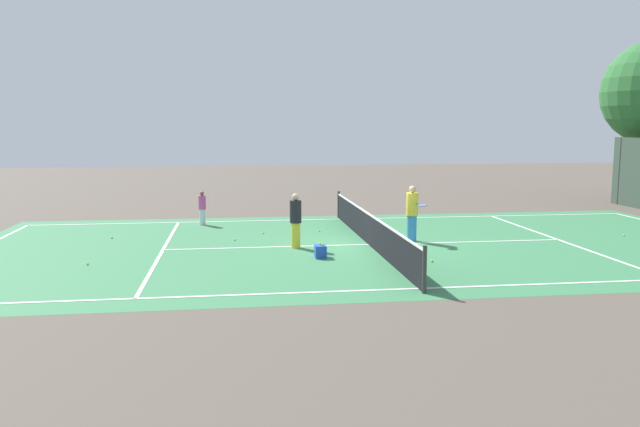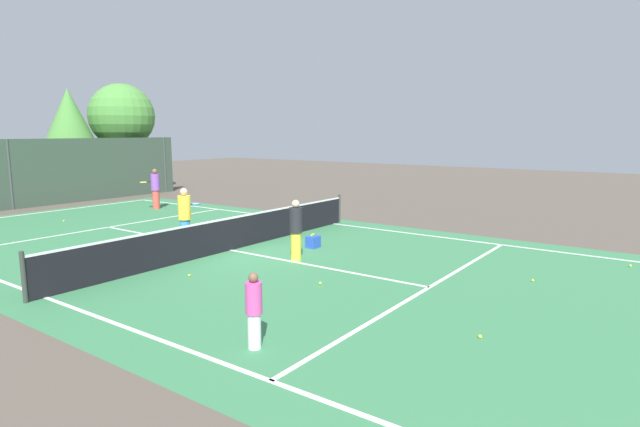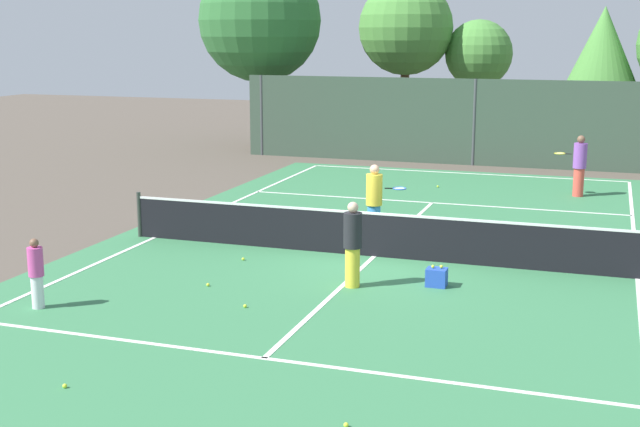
{
  "view_description": "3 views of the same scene",
  "coord_description": "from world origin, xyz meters",
  "px_view_note": "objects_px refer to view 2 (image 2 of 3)",
  "views": [
    {
      "loc": [
        19.33,
        -4.2,
        3.77
      ],
      "look_at": [
        -1.32,
        -1.39,
        0.85
      ],
      "focal_mm": 35.43,
      "sensor_mm": 36.0,
      "label": 1
    },
    {
      "loc": [
        -10.66,
        -10.97,
        3.53
      ],
      "look_at": [
        1.2,
        -2.45,
        1.19
      ],
      "focal_mm": 28.82,
      "sensor_mm": 36.0,
      "label": 2
    },
    {
      "loc": [
        4.75,
        -17.74,
        4.88
      ],
      "look_at": [
        -0.63,
        -1.91,
        1.32
      ],
      "focal_mm": 47.98,
      "sensor_mm": 36.0,
      "label": 3
    }
  ],
  "objects_px": {
    "tennis_ball_0": "(320,283)",
    "tennis_ball_5": "(480,337)",
    "player_1": "(155,188)",
    "tennis_ball_8": "(263,231)",
    "player_0": "(185,217)",
    "player_3": "(296,230)",
    "tennis_ball_2": "(137,263)",
    "tennis_ball_4": "(253,289)",
    "tennis_ball_7": "(533,280)",
    "tennis_ball_1": "(189,275)",
    "player_2": "(254,310)",
    "ball_crate": "(313,242)",
    "tennis_ball_3": "(64,221)",
    "tennis_ball_6": "(630,266)"
  },
  "relations": [
    {
      "from": "player_1",
      "to": "tennis_ball_4",
      "type": "bearing_deg",
      "value": -118.08
    },
    {
      "from": "tennis_ball_5",
      "to": "tennis_ball_6",
      "type": "distance_m",
      "value": 7.2
    },
    {
      "from": "player_2",
      "to": "ball_crate",
      "type": "xyz_separation_m",
      "value": [
        6.54,
        3.64,
        -0.48
      ]
    },
    {
      "from": "player_3",
      "to": "player_2",
      "type": "bearing_deg",
      "value": -148.31
    },
    {
      "from": "player_1",
      "to": "tennis_ball_5",
      "type": "relative_size",
      "value": 28.04
    },
    {
      "from": "tennis_ball_2",
      "to": "tennis_ball_1",
      "type": "bearing_deg",
      "value": -90.25
    },
    {
      "from": "tennis_ball_4",
      "to": "player_3",
      "type": "bearing_deg",
      "value": 18.25
    },
    {
      "from": "player_2",
      "to": "player_1",
      "type": "bearing_deg",
      "value": 58.5
    },
    {
      "from": "player_0",
      "to": "ball_crate",
      "type": "height_order",
      "value": "player_0"
    },
    {
      "from": "player_2",
      "to": "player_3",
      "type": "bearing_deg",
      "value": 31.69
    },
    {
      "from": "tennis_ball_3",
      "to": "tennis_ball_4",
      "type": "xyz_separation_m",
      "value": [
        -2.16,
        -12.21,
        0.0
      ]
    },
    {
      "from": "tennis_ball_4",
      "to": "tennis_ball_8",
      "type": "height_order",
      "value": "same"
    },
    {
      "from": "tennis_ball_4",
      "to": "tennis_ball_8",
      "type": "bearing_deg",
      "value": 40.18
    },
    {
      "from": "player_0",
      "to": "tennis_ball_6",
      "type": "height_order",
      "value": "player_0"
    },
    {
      "from": "tennis_ball_4",
      "to": "tennis_ball_7",
      "type": "relative_size",
      "value": 1.0
    },
    {
      "from": "ball_crate",
      "to": "tennis_ball_3",
      "type": "distance_m",
      "value": 10.96
    },
    {
      "from": "player_1",
      "to": "player_2",
      "type": "relative_size",
      "value": 1.44
    },
    {
      "from": "tennis_ball_6",
      "to": "player_3",
      "type": "bearing_deg",
      "value": 121.16
    },
    {
      "from": "player_1",
      "to": "tennis_ball_7",
      "type": "distance_m",
      "value": 17.22
    },
    {
      "from": "player_2",
      "to": "tennis_ball_0",
      "type": "xyz_separation_m",
      "value": [
        3.53,
        1.2,
        -0.63
      ]
    },
    {
      "from": "player_2",
      "to": "tennis_ball_4",
      "type": "distance_m",
      "value": 3.24
    },
    {
      "from": "ball_crate",
      "to": "tennis_ball_0",
      "type": "height_order",
      "value": "ball_crate"
    },
    {
      "from": "tennis_ball_0",
      "to": "tennis_ball_5",
      "type": "height_order",
      "value": "same"
    },
    {
      "from": "tennis_ball_7",
      "to": "tennis_ball_4",
      "type": "bearing_deg",
      "value": 131.24
    },
    {
      "from": "player_3",
      "to": "tennis_ball_5",
      "type": "height_order",
      "value": "player_3"
    },
    {
      "from": "tennis_ball_3",
      "to": "tennis_ball_6",
      "type": "xyz_separation_m",
      "value": [
        5.12,
        -18.92,
        0.0
      ]
    },
    {
      "from": "player_0",
      "to": "tennis_ball_6",
      "type": "bearing_deg",
      "value": -65.58
    },
    {
      "from": "tennis_ball_1",
      "to": "tennis_ball_5",
      "type": "height_order",
      "value": "same"
    },
    {
      "from": "player_1",
      "to": "tennis_ball_8",
      "type": "relative_size",
      "value": 28.04
    },
    {
      "from": "player_2",
      "to": "tennis_ball_4",
      "type": "bearing_deg",
      "value": 43.61
    },
    {
      "from": "player_0",
      "to": "tennis_ball_2",
      "type": "bearing_deg",
      "value": -163.88
    },
    {
      "from": "player_0",
      "to": "tennis_ball_8",
      "type": "distance_m",
      "value": 3.33
    },
    {
      "from": "tennis_ball_7",
      "to": "tennis_ball_6",
      "type": "bearing_deg",
      "value": -30.9
    },
    {
      "from": "player_1",
      "to": "tennis_ball_8",
      "type": "xyz_separation_m",
      "value": [
        -1.2,
        -7.66,
        -0.92
      ]
    },
    {
      "from": "tennis_ball_7",
      "to": "ball_crate",
      "type": "bearing_deg",
      "value": 91.03
    },
    {
      "from": "tennis_ball_1",
      "to": "tennis_ball_6",
      "type": "relative_size",
      "value": 1.0
    },
    {
      "from": "player_0",
      "to": "tennis_ball_8",
      "type": "height_order",
      "value": "player_0"
    },
    {
      "from": "tennis_ball_8",
      "to": "tennis_ball_6",
      "type": "bearing_deg",
      "value": -79.7
    },
    {
      "from": "player_3",
      "to": "tennis_ball_2",
      "type": "height_order",
      "value": "player_3"
    },
    {
      "from": "tennis_ball_2",
      "to": "tennis_ball_3",
      "type": "distance_m",
      "value": 8.39
    },
    {
      "from": "tennis_ball_0",
      "to": "tennis_ball_8",
      "type": "relative_size",
      "value": 1.0
    },
    {
      "from": "tennis_ball_3",
      "to": "tennis_ball_6",
      "type": "relative_size",
      "value": 1.0
    },
    {
      "from": "player_3",
      "to": "tennis_ball_6",
      "type": "distance_m",
      "value": 8.92
    },
    {
      "from": "player_3",
      "to": "tennis_ball_3",
      "type": "bearing_deg",
      "value": 92.66
    },
    {
      "from": "tennis_ball_1",
      "to": "tennis_ball_5",
      "type": "xyz_separation_m",
      "value": [
        0.4,
        -7.07,
        0.0
      ]
    },
    {
      "from": "player_1",
      "to": "tennis_ball_1",
      "type": "relative_size",
      "value": 28.04
    },
    {
      "from": "ball_crate",
      "to": "player_0",
      "type": "bearing_deg",
      "value": 123.15
    },
    {
      "from": "tennis_ball_2",
      "to": "player_3",
      "type": "bearing_deg",
      "value": -49.12
    },
    {
      "from": "player_0",
      "to": "player_1",
      "type": "relative_size",
      "value": 0.98
    },
    {
      "from": "player_0",
      "to": "tennis_ball_5",
      "type": "distance_m",
      "value": 10.04
    }
  ]
}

